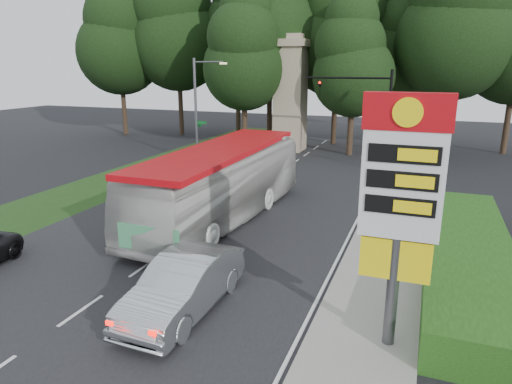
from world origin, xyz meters
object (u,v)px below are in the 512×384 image
at_px(streetlight_signs, 198,106).
at_px(sedan_silver, 184,285).
at_px(traffic_signal_mast, 370,106).
at_px(gas_station_pylon, 401,191).
at_px(monument, 291,93).
at_px(transit_bus, 221,184).

distance_m(streetlight_signs, sedan_silver, 22.94).
bearing_deg(sedan_silver, traffic_signal_mast, 84.23).
bearing_deg(gas_station_pylon, sedan_silver, -177.12).
height_order(gas_station_pylon, monument, monument).
height_order(gas_station_pylon, transit_bus, gas_station_pylon).
bearing_deg(sedan_silver, monument, 101.07).
relative_size(monument, transit_bus, 0.77).
height_order(traffic_signal_mast, sedan_silver, traffic_signal_mast).
height_order(transit_bus, sedan_silver, transit_bus).
relative_size(transit_bus, sedan_silver, 2.44).
xyz_separation_m(monument, sedan_silver, (5.03, -28.32, -4.22)).
bearing_deg(transit_bus, gas_station_pylon, -38.73).
xyz_separation_m(streetlight_signs, monument, (4.99, 7.99, 0.67)).
xyz_separation_m(gas_station_pylon, transit_bus, (-8.76, 8.11, -2.63)).
bearing_deg(gas_station_pylon, monument, 111.80).
height_order(traffic_signal_mast, transit_bus, traffic_signal_mast).
bearing_deg(streetlight_signs, transit_bus, -58.03).
relative_size(gas_station_pylon, traffic_signal_mast, 0.95).
xyz_separation_m(traffic_signal_mast, streetlight_signs, (-12.67, -1.99, -0.23)).
xyz_separation_m(gas_station_pylon, traffic_signal_mast, (-3.52, 22.00, 0.22)).
height_order(streetlight_signs, transit_bus, streetlight_signs).
relative_size(traffic_signal_mast, transit_bus, 0.55).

